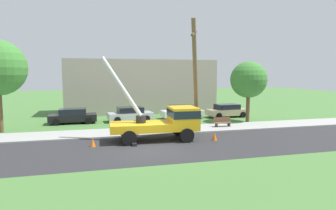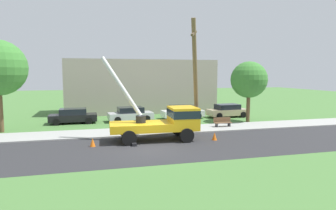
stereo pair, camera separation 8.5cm
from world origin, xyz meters
The scene contains 14 objects.
ground_plane centered at (0.00, 12.00, 0.00)m, with size 120.00×120.00×0.00m, color #477538.
road_asphalt centered at (0.00, 0.00, 0.00)m, with size 80.00×7.40×0.01m, color #2B2B2D.
sidewalk_strip centered at (0.00, 5.36, 0.05)m, with size 80.00×3.33×0.10m, color #9E9E99.
utility_truck centered at (1.64, 2.08, 1.41)m, with size 6.75×3.21×5.98m.
leaning_utility_pole centered at (4.21, 2.98, 4.50)m, with size 1.72×2.83×8.77m.
traffic_cone_ahead centered at (5.00, 1.03, 0.28)m, with size 0.36×0.36×0.56m, color orange.
traffic_cone_behind centered at (-3.48, 1.29, 0.28)m, with size 0.36×0.36×0.56m, color orange.
parked_sedan_black centered at (-5.21, 11.15, 0.71)m, with size 4.43×2.07×1.42m.
parked_sedan_silver centered at (0.29, 11.04, 0.71)m, with size 4.53×2.25×1.42m.
parked_sedan_white centered at (5.86, 11.43, 0.71)m, with size 4.49×2.17×1.42m.
parked_sedan_tan centered at (10.92, 11.16, 0.71)m, with size 4.51×2.20×1.42m.
park_bench centered at (7.69, 5.43, 0.46)m, with size 1.60×0.45×0.90m.
roadside_tree_near centered at (11.47, 7.71, 4.14)m, with size 3.56×3.56×5.95m.
lowrise_building_backdrop centered at (2.58, 18.42, 3.20)m, with size 18.00×6.00×6.40m, color #A5998C.
Camera 1 is at (-3.56, -18.25, 4.76)m, focal length 31.58 mm.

